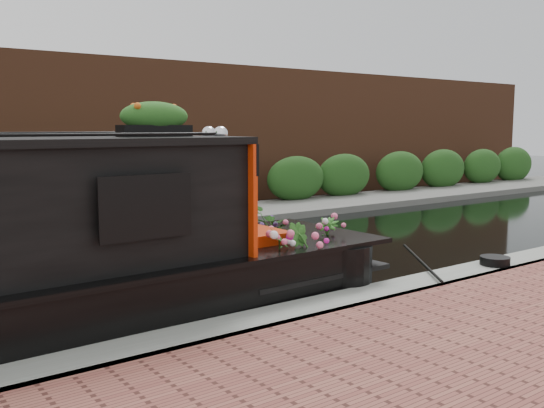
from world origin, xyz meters
TOP-DOWN VIEW (x-y plane):
  - ground at (0.00, 0.00)m, footprint 80.00×80.00m
  - near_bank_coping at (0.00, -3.30)m, footprint 40.00×0.60m
  - far_bank_path at (0.00, 4.20)m, footprint 40.00×2.40m
  - far_hedge at (0.00, 5.10)m, footprint 40.00×1.10m
  - far_brick_wall at (0.00, 7.20)m, footprint 40.00×1.00m
  - rope_fender at (2.05, -2.04)m, footprint 0.31×0.41m
  - coiled_mooring_rope at (3.64, -3.32)m, footprint 0.42×0.42m

SIDE VIEW (x-z plane):
  - ground at x=0.00m, z-range 0.00..0.00m
  - near_bank_coping at x=0.00m, z-range -0.25..0.25m
  - far_bank_path at x=0.00m, z-range -0.17..0.17m
  - far_hedge at x=0.00m, z-range -1.40..1.40m
  - far_brick_wall at x=0.00m, z-range -4.00..4.00m
  - rope_fender at x=2.05m, z-range 0.00..0.31m
  - coiled_mooring_rope at x=3.64m, z-range 0.25..0.37m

